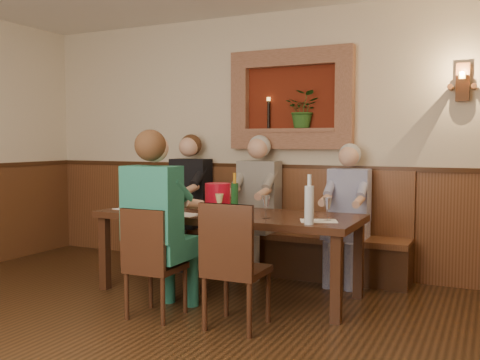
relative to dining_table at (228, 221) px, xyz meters
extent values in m
cube|color=beige|center=(0.00, 1.15, 0.72)|extent=(6.00, 0.04, 2.80)
cube|color=#532E17|center=(0.00, 1.13, -0.13)|extent=(6.00, 0.04, 1.10)
cube|color=#381E0F|center=(0.00, 1.13, 0.45)|extent=(6.02, 0.06, 0.05)
cube|color=#5F1C0D|center=(0.20, 1.13, 1.17)|extent=(1.00, 0.02, 0.70)
cube|color=#97634C|center=(0.20, 1.09, 1.61)|extent=(1.36, 0.12, 0.18)
cube|color=#97634C|center=(0.20, 1.09, 0.73)|extent=(1.36, 0.12, 0.18)
cube|color=#97634C|center=(-0.39, 1.09, 1.17)|extent=(0.18, 0.12, 0.70)
cube|color=#97634C|center=(0.79, 1.09, 1.17)|extent=(0.18, 0.12, 0.70)
cube|color=#97634C|center=(0.20, 1.09, 0.84)|extent=(1.00, 0.14, 0.04)
imported|color=#27531C|center=(0.35, 1.09, 1.06)|extent=(0.35, 0.30, 0.39)
cylinder|color=black|center=(-0.05, 1.09, 1.01)|extent=(0.03, 0.03, 0.30)
cylinder|color=#FFBF59|center=(-0.05, 1.09, 1.18)|extent=(0.04, 0.04, 0.04)
cube|color=#532E17|center=(1.90, 1.10, 1.27)|extent=(0.12, 0.08, 0.35)
cylinder|color=#532E17|center=(1.80, 1.03, 1.22)|extent=(0.05, 0.18, 0.05)
cylinder|color=#532E17|center=(2.00, 1.03, 1.22)|extent=(0.05, 0.18, 0.05)
cylinder|color=#FFBF59|center=(1.90, 0.97, 1.32)|extent=(0.06, 0.06, 0.06)
cube|color=#361D10|center=(0.00, 0.00, 0.04)|extent=(2.40, 0.90, 0.06)
cube|color=#361D10|center=(-1.12, -0.37, -0.33)|extent=(0.08, 0.08, 0.69)
cube|color=#361D10|center=(1.12, -0.37, -0.33)|extent=(0.08, 0.08, 0.69)
cube|color=#361D10|center=(-1.12, 0.37, -0.33)|extent=(0.08, 0.08, 0.69)
cube|color=#361D10|center=(1.12, 0.37, -0.33)|extent=(0.08, 0.08, 0.69)
cube|color=#381E0F|center=(0.00, 0.91, -0.48)|extent=(3.00, 0.40, 0.40)
cube|color=#532E17|center=(0.00, 0.91, -0.26)|extent=(3.00, 0.45, 0.06)
cube|color=#532E17|center=(0.00, 1.10, 0.10)|extent=(3.00, 0.06, 0.66)
cube|color=#361D10|center=(-0.23, -0.82, -0.49)|extent=(0.38, 0.38, 0.37)
cube|color=#361D10|center=(-0.23, -0.82, -0.28)|extent=(0.40, 0.40, 0.05)
cube|color=#361D10|center=(-0.22, -1.00, -0.02)|extent=(0.39, 0.04, 0.47)
cube|color=#361D10|center=(0.46, -0.76, -0.47)|extent=(0.41, 0.41, 0.40)
cube|color=#361D10|center=(0.46, -0.76, -0.25)|extent=(0.43, 0.43, 0.05)
cube|color=#361D10|center=(0.46, -0.95, 0.03)|extent=(0.42, 0.05, 0.50)
cube|color=black|center=(-0.94, 0.75, -0.45)|extent=(0.44, 0.47, 0.45)
cube|color=black|center=(-0.94, 0.93, 0.24)|extent=(0.44, 0.23, 0.58)
sphere|color=#D8A384|center=(-0.94, 0.89, 0.66)|extent=(0.22, 0.22, 0.22)
sphere|color=#4C2D19|center=(-0.94, 0.94, 0.69)|extent=(0.24, 0.24, 0.24)
cube|color=#5B5653|center=(-0.09, 0.75, -0.45)|extent=(0.44, 0.46, 0.45)
cube|color=#5B5653|center=(-0.09, 0.93, 0.23)|extent=(0.44, 0.23, 0.57)
sphere|color=#D8A384|center=(-0.09, 0.89, 0.65)|extent=(0.22, 0.22, 0.22)
sphere|color=#B2B2B2|center=(-0.09, 0.94, 0.67)|extent=(0.24, 0.24, 0.24)
cube|color=navy|center=(0.89, 0.77, -0.45)|extent=(0.40, 0.42, 0.45)
cube|color=navy|center=(0.89, 0.93, 0.19)|extent=(0.40, 0.21, 0.53)
sphere|color=#D8A384|center=(0.89, 0.89, 0.58)|extent=(0.20, 0.20, 0.20)
sphere|color=#B2B2B2|center=(0.89, 0.94, 0.60)|extent=(0.22, 0.22, 0.22)
cube|color=#1A525C|center=(-0.23, -0.69, -0.45)|extent=(0.45, 0.47, 0.45)
cube|color=#1A525C|center=(-0.23, -0.87, 0.24)|extent=(0.45, 0.24, 0.59)
sphere|color=#D8A384|center=(-0.23, -0.83, 0.67)|extent=(0.22, 0.22, 0.22)
sphere|color=#4C2D19|center=(-0.23, -0.88, 0.70)|extent=(0.25, 0.25, 0.25)
cylinder|color=red|center=(-0.11, 0.01, 0.21)|extent=(0.30, 0.30, 0.27)
cylinder|color=#19471E|center=(0.12, -0.11, 0.22)|extent=(0.07, 0.07, 0.28)
cylinder|color=orange|center=(0.12, -0.11, 0.40)|extent=(0.03, 0.03, 0.09)
cylinder|color=#19471E|center=(-0.59, 0.12, 0.22)|extent=(0.09, 0.09, 0.29)
cylinder|color=#19471E|center=(-0.59, 0.12, 0.41)|extent=(0.04, 0.04, 0.09)
cylinder|color=silver|center=(0.88, -0.33, 0.23)|extent=(0.09, 0.09, 0.30)
cylinder|color=silver|center=(0.88, -0.33, 0.42)|extent=(0.04, 0.04, 0.09)
cube|color=white|center=(-0.95, -0.17, 0.08)|extent=(0.36, 0.30, 0.00)
cube|color=white|center=(-0.06, -0.20, 0.08)|extent=(0.25, 0.18, 0.00)
cube|color=white|center=(0.90, -0.13, 0.08)|extent=(0.35, 0.31, 0.00)
cube|color=white|center=(-0.30, -0.28, 0.08)|extent=(0.35, 0.27, 0.00)
camera|label=1|loc=(2.18, -4.33, 0.73)|focal=40.00mm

